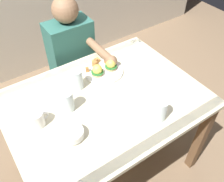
# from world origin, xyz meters

# --- Properties ---
(ground_plane) EXTENTS (6.00, 6.00, 0.00)m
(ground_plane) POSITION_xyz_m (0.00, 0.00, 0.00)
(ground_plane) COLOR #7F664C
(dining_table) EXTENTS (1.20, 0.90, 0.74)m
(dining_table) POSITION_xyz_m (0.00, 0.00, 0.63)
(dining_table) COLOR beige
(dining_table) RESTS_ON ground_plane
(eggs_benedict_plate) EXTENTS (0.27, 0.27, 0.09)m
(eggs_benedict_plate) POSITION_xyz_m (0.13, 0.22, 0.77)
(eggs_benedict_plate) COLOR white
(eggs_benedict_plate) RESTS_ON dining_table
(fruit_bowl) EXTENTS (0.12, 0.12, 0.05)m
(fruit_bowl) POSITION_xyz_m (-0.29, -0.14, 0.77)
(fruit_bowl) COLOR white
(fruit_bowl) RESTS_ON dining_table
(coffee_mug) EXTENTS (0.11, 0.08, 0.09)m
(coffee_mug) POSITION_xyz_m (-0.41, 0.04, 0.79)
(coffee_mug) COLOR white
(coffee_mug) RESTS_ON dining_table
(fork) EXTENTS (0.06, 0.15, 0.00)m
(fork) POSITION_xyz_m (-0.48, -0.25, 0.74)
(fork) COLOR silver
(fork) RESTS_ON dining_table
(water_glass_near) EXTENTS (0.07, 0.07, 0.14)m
(water_glass_near) POSITION_xyz_m (-0.08, 0.19, 0.80)
(water_glass_near) COLOR silver
(water_glass_near) RESTS_ON dining_table
(water_glass_far) EXTENTS (0.08, 0.08, 0.13)m
(water_glass_far) POSITION_xyz_m (0.17, -0.30, 0.80)
(water_glass_far) COLOR silver
(water_glass_far) RESTS_ON dining_table
(water_glass_extra) EXTENTS (0.07, 0.07, 0.13)m
(water_glass_extra) POSITION_xyz_m (-0.22, 0.05, 0.80)
(water_glass_extra) COLOR silver
(water_glass_extra) RESTS_ON dining_table
(diner_person) EXTENTS (0.34, 0.54, 1.14)m
(diner_person) POSITION_xyz_m (0.09, 0.60, 0.65)
(diner_person) COLOR #33333D
(diner_person) RESTS_ON ground_plane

